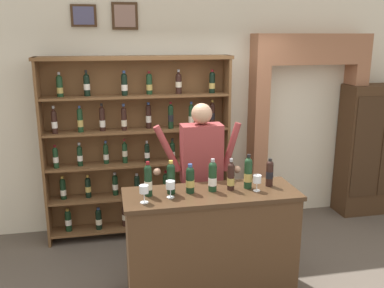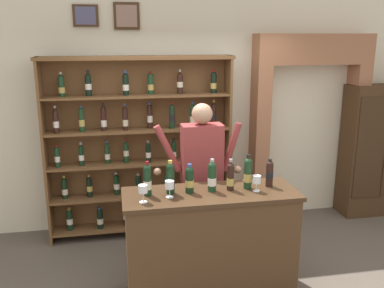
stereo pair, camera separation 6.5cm
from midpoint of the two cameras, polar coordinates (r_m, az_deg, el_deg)
The scene contains 16 objects.
back_wall at distance 5.47m, azimuth -1.96°, elevation 5.60°, with size 12.00×0.19×3.19m.
wine_shelf at distance 5.14m, azimuth -7.70°, elevation -0.05°, with size 2.26×0.33×2.22m.
archway_doorway at distance 5.88m, azimuth 14.59°, elevation 4.05°, with size 1.55×0.45×2.47m.
side_cabinet at distance 6.34m, azimuth 22.93°, elevation -0.71°, with size 0.88×0.41×1.81m.
tasting_counter at distance 4.15m, azimuth 2.09°, elevation -13.20°, with size 1.64×0.59×1.03m.
shopkeeper at distance 4.47m, azimuth 0.85°, elevation -2.91°, with size 0.95×0.22×1.77m.
tasting_bottle_prosecco at distance 3.83m, azimuth -6.45°, elevation -4.89°, with size 0.07×0.07×0.32m.
tasting_bottle_grappa at distance 3.86m, azimuth -3.35°, elevation -4.68°, with size 0.08×0.08×0.32m.
tasting_bottle_riserva at distance 3.88m, azimuth -0.73°, elevation -4.79°, with size 0.08×0.08×0.28m.
tasting_bottle_chianti at distance 3.92m, azimuth 2.34°, elevation -4.39°, with size 0.08×0.08×0.31m.
tasting_bottle_rosso at distance 3.97m, azimuth 4.83°, elevation -4.38°, with size 0.07×0.07×0.30m.
tasting_bottle_brunello at distance 4.02m, azimuth 7.17°, elevation -3.89°, with size 0.08×0.08×0.33m.
tasting_bottle_vin_santo at distance 4.11m, azimuth 10.03°, elevation -3.83°, with size 0.07×0.07×0.27m.
wine_glass_left at distance 3.68m, azimuth -7.04°, elevation -6.24°, with size 0.08×0.08×0.16m.
wine_glass_center at distance 3.78m, azimuth -3.45°, elevation -5.67°, with size 0.08×0.08×0.16m.
wine_glass_right at distance 3.97m, azimuth 8.35°, elevation -4.83°, with size 0.08×0.08×0.15m.
Camera 1 is at (-0.93, -3.56, 2.44)m, focal length 39.33 mm.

